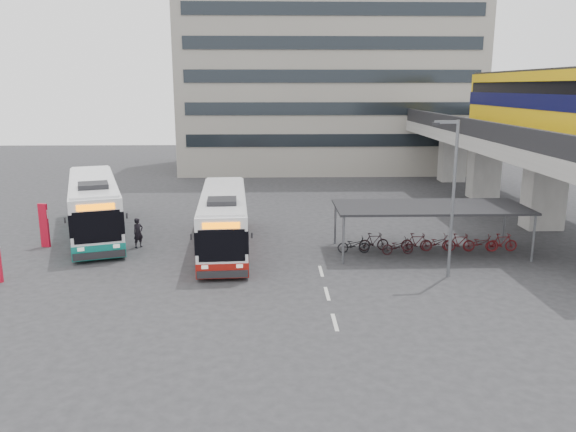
{
  "coord_description": "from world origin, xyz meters",
  "views": [
    {
      "loc": [
        0.16,
        -25.61,
        8.68
      ],
      "look_at": [
        1.01,
        3.19,
        2.0
      ],
      "focal_mm": 35.0,
      "sensor_mm": 36.0,
      "label": 1
    }
  ],
  "objects_px": {
    "bus_main": "(224,221)",
    "pedestrian": "(138,233)",
    "lamp_post": "(452,190)",
    "bus_teal": "(94,207)"
  },
  "relations": [
    {
      "from": "lamp_post",
      "to": "bus_main",
      "type": "bearing_deg",
      "value": 148.4
    },
    {
      "from": "bus_main",
      "to": "pedestrian",
      "type": "bearing_deg",
      "value": 173.43
    },
    {
      "from": "lamp_post",
      "to": "pedestrian",
      "type": "bearing_deg",
      "value": 154.79
    },
    {
      "from": "bus_teal",
      "to": "pedestrian",
      "type": "bearing_deg",
      "value": -60.95
    },
    {
      "from": "pedestrian",
      "to": "lamp_post",
      "type": "bearing_deg",
      "value": -65.97
    },
    {
      "from": "bus_main",
      "to": "pedestrian",
      "type": "height_order",
      "value": "bus_main"
    },
    {
      "from": "bus_main",
      "to": "lamp_post",
      "type": "bearing_deg",
      "value": -29.2
    },
    {
      "from": "bus_main",
      "to": "bus_teal",
      "type": "distance_m",
      "value": 8.58
    },
    {
      "from": "pedestrian",
      "to": "lamp_post",
      "type": "relative_size",
      "value": 0.23
    },
    {
      "from": "bus_teal",
      "to": "pedestrian",
      "type": "relative_size",
      "value": 7.47
    }
  ]
}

